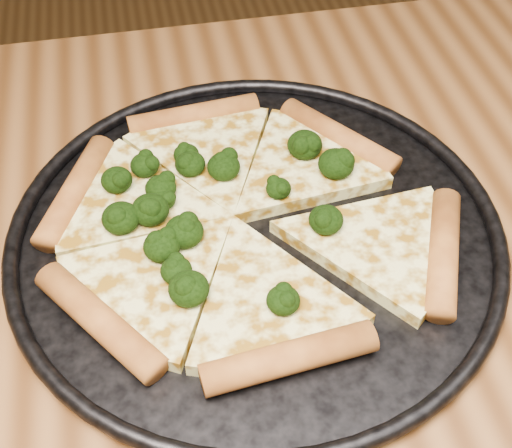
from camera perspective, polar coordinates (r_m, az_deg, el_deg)
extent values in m
cube|color=brown|center=(0.50, -5.71, -14.19)|extent=(1.20, 0.90, 0.04)
cube|color=brown|center=(1.16, 20.43, -0.82)|extent=(0.06, 0.06, 0.71)
cylinder|color=black|center=(0.55, 0.00, -0.91)|extent=(0.38, 0.38, 0.01)
torus|color=black|center=(0.55, 0.00, -0.43)|extent=(0.40, 0.40, 0.01)
cylinder|color=#CD7A33|center=(0.62, 6.90, 7.23)|extent=(0.09, 0.11, 0.02)
cylinder|color=#CD7A33|center=(0.65, -5.21, 8.97)|extent=(0.12, 0.04, 0.02)
cylinder|color=#CD7A33|center=(0.59, -14.81, 2.68)|extent=(0.07, 0.12, 0.02)
cylinder|color=#CD7A33|center=(0.50, -12.90, -7.84)|extent=(0.09, 0.11, 0.02)
cylinder|color=#CD7A33|center=(0.47, 2.79, -11.06)|extent=(0.12, 0.04, 0.02)
cylinder|color=#CD7A33|center=(0.54, 15.33, -2.27)|extent=(0.07, 0.12, 0.02)
ellipsoid|color=black|center=(0.58, -5.52, 5.02)|extent=(0.03, 0.03, 0.02)
ellipsoid|color=black|center=(0.49, -5.62, -5.38)|extent=(0.03, 0.03, 0.02)
ellipsoid|color=black|center=(0.48, 2.28, -6.37)|extent=(0.02, 0.02, 0.02)
ellipsoid|color=black|center=(0.58, -2.72, 4.80)|extent=(0.03, 0.03, 0.02)
ellipsoid|color=black|center=(0.58, 6.69, 5.01)|extent=(0.03, 0.03, 0.02)
ellipsoid|color=black|center=(0.59, -5.83, 5.79)|extent=(0.02, 0.02, 0.02)
ellipsoid|color=black|center=(0.60, 4.08, 6.61)|extent=(0.03, 0.03, 0.02)
ellipsoid|color=black|center=(0.54, -11.20, 0.49)|extent=(0.03, 0.03, 0.02)
ellipsoid|color=black|center=(0.59, -9.26, 4.87)|extent=(0.02, 0.02, 0.02)
ellipsoid|color=black|center=(0.56, -7.95, 2.97)|extent=(0.03, 0.03, 0.02)
ellipsoid|color=black|center=(0.53, -6.02, -0.63)|extent=(0.03, 0.03, 0.02)
ellipsoid|color=black|center=(0.53, 5.85, 0.36)|extent=(0.03, 0.03, 0.02)
ellipsoid|color=black|center=(0.55, -7.77, 2.04)|extent=(0.02, 0.02, 0.02)
ellipsoid|color=black|center=(0.52, -7.86, -1.84)|extent=(0.03, 0.03, 0.02)
ellipsoid|color=black|center=(0.50, -6.66, -3.87)|extent=(0.02, 0.02, 0.02)
ellipsoid|color=black|center=(0.58, -11.54, 3.62)|extent=(0.03, 0.03, 0.02)
ellipsoid|color=black|center=(0.54, -8.81, 1.19)|extent=(0.03, 0.03, 0.02)
ellipsoid|color=black|center=(0.56, 1.89, 2.99)|extent=(0.02, 0.02, 0.02)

